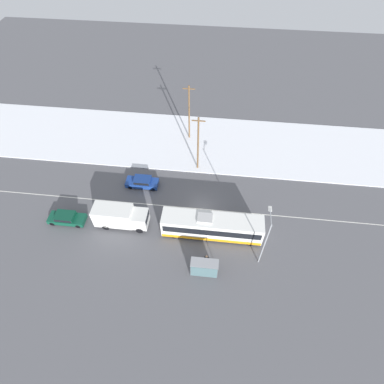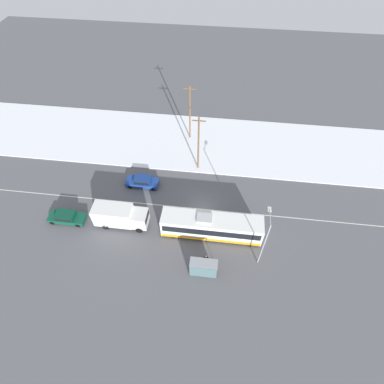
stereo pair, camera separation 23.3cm
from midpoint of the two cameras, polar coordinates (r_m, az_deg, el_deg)
ground_plane at (r=40.27m, az=2.02°, el=-3.28°), size 120.00×120.00×0.00m
snow_lot at (r=49.43m, az=3.55°, el=9.27°), size 80.00×13.57×0.12m
lane_marking_center at (r=40.27m, az=2.02°, el=-3.28°), size 60.00×0.12×0.00m
city_bus at (r=36.81m, az=3.93°, el=-6.52°), size 12.25×2.57×3.35m
box_truck at (r=38.58m, az=-13.47°, el=-4.39°), size 6.74×2.30×3.12m
sedan_car at (r=42.90m, az=-9.27°, el=2.01°), size 4.55×1.80×1.47m
parked_car_near_truck at (r=41.77m, az=-22.67°, el=-4.38°), size 4.71×1.80×1.41m
pedestrian_at_stop at (r=35.30m, az=2.81°, el=-12.56°), size 0.57×0.25×1.59m
bus_shelter at (r=33.98m, az=2.38°, el=-14.28°), size 3.08×1.20×2.40m
streetlamp at (r=33.06m, az=13.96°, el=-8.32°), size 0.36×2.48×7.80m
utility_pole_roadside at (r=42.04m, az=1.40°, el=9.15°), size 1.80×0.24×9.13m
utility_pole_snowlot at (r=47.48m, az=-0.26°, el=14.89°), size 1.80×0.24×9.46m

